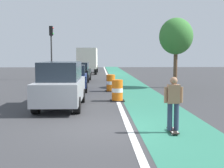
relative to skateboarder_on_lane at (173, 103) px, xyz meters
The scene contains 13 objects.
ground_plane 2.42m from the skateboarder_on_lane, 165.23° to the left, with size 100.00×100.00×0.00m, color #38383A.
bike_lane_strip 12.61m from the skateboarder_on_lane, 88.92° to the left, with size 2.50×80.00×0.01m, color #2D755B.
lane_divider_stripe 12.67m from the skateboarder_on_lane, 95.74° to the left, with size 0.20×80.00×0.01m, color silver.
skateboarder_on_lane is the anchor object (origin of this frame).
parked_suv_nearest 5.99m from the skateboarder_on_lane, 130.78° to the left, with size 1.96×4.62×2.04m.
parked_sedan_second 11.62m from the skateboarder_on_lane, 109.96° to the left, with size 2.03×4.16×1.70m.
parked_sedan_third 18.40m from the skateboarder_on_lane, 102.58° to the left, with size 2.04×4.16×1.70m.
traffic_barrel_front 6.45m from the skateboarder_on_lane, 101.61° to the left, with size 0.73×0.73×1.09m.
traffic_barrel_mid 10.53m from the skateboarder_on_lane, 98.04° to the left, with size 0.73×0.73×1.09m.
delivery_truck_down_block 29.81m from the skateboarder_on_lane, 97.04° to the left, with size 2.50×7.65×3.23m.
traffic_light_corner 21.21m from the skateboarder_on_lane, 108.72° to the left, with size 0.41×0.32×5.10m.
pedestrian_crossing 21.34m from the skateboarder_on_lane, 108.09° to the left, with size 0.34×0.20×1.61m.
street_tree_sidewalk 13.22m from the skateboarder_on_lane, 75.29° to the left, with size 2.40×2.40×5.00m.
Camera 1 is at (-0.04, -9.23, 2.32)m, focal length 47.51 mm.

